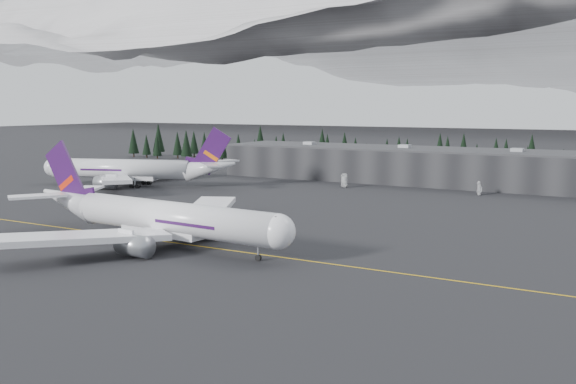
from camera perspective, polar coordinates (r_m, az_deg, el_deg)
The scene contains 8 objects.
ground at distance 127.89m, azimuth -4.46°, elevation -5.05°, with size 1400.00×1400.00×0.00m, color black.
taxiline at distance 126.28m, azimuth -4.98°, elevation -5.21°, with size 400.00×0.40×0.02m, color gold.
terminal at distance 239.65m, azimuth 12.56°, elevation 2.29°, with size 160.00×30.00×12.60m.
treeline at distance 275.00m, azimuth 14.86°, elevation 3.14°, with size 360.00×20.00×15.00m, color black.
jet_main at distance 133.82m, azimuth -11.95°, elevation -2.10°, with size 69.66×64.16×20.47m.
jet_parked at distance 230.57m, azimuth -13.32°, elevation 1.97°, with size 69.43×62.44×21.01m.
gse_vehicle_a at distance 222.15m, azimuth 5.05°, elevation 0.57°, with size 2.27×4.92×1.37m, color silver.
gse_vehicle_b at distance 211.45m, azimuth 16.66°, elevation -0.06°, with size 1.82×4.53×1.54m, color white.
Camera 1 is at (70.27, -103.06, 28.21)m, focal length 40.00 mm.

